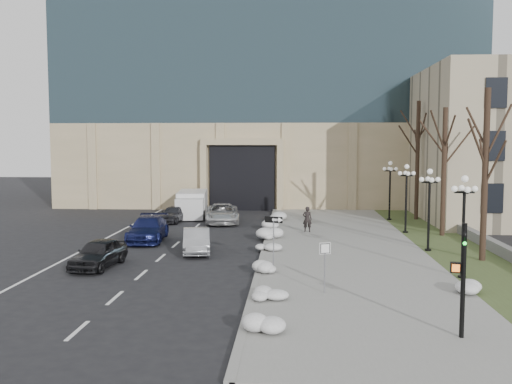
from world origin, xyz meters
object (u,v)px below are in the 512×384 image
lamppost_d (390,182)px  traffic_signal (462,283)px  lamppost_c (406,189)px  box_truck (192,204)px  car_d (222,213)px  car_c (148,229)px  keep_sign (325,257)px  car_a (99,253)px  lamppost_a (464,213)px  lamppost_b (429,199)px  car_b (197,241)px  one_way_sign (277,226)px  car_e (174,214)px  pedestrian (307,219)px

lamppost_d → traffic_signal: bearing=-95.0°
traffic_signal → lamppost_c: (2.42, 21.17, 1.22)m
box_truck → car_d: bearing=-57.1°
car_c → keep_sign: 16.19m
car_a → car_d: car_d is taller
lamppost_a → box_truck: bearing=127.2°
keep_sign → car_a: bearing=139.8°
lamppost_b → lamppost_c: same height
car_b → car_c: size_ratio=0.79×
one_way_sign → lamppost_d: lamppost_d is taller
car_a → box_truck: bearing=92.5°
car_a → box_truck: 19.84m
one_way_sign → traffic_signal: size_ratio=0.69×
car_c → lamppost_d: lamppost_d is taller
car_d → keep_sign: (6.73, -20.64, 0.86)m
car_a → car_d: (4.23, 16.03, 0.04)m
car_d → car_e: (-3.86, 0.28, -0.09)m
car_c → lamppost_a: bearing=-33.2°
traffic_signal → lamppost_b: bearing=92.1°
pedestrian → one_way_sign: 11.23m
car_c → pedestrian: size_ratio=3.02×
car_c → lamppost_b: size_ratio=1.11×
box_truck → one_way_sign: 20.97m
box_truck → keep_sign: (9.76, -24.42, 0.60)m
one_way_sign → lamppost_b: lamppost_b is taller
car_b → lamppost_c: lamppost_c is taller
car_e → car_a: bearing=-81.9°
car_a → traffic_signal: traffic_signal is taller
pedestrian → lamppost_b: 9.42m
car_a → car_c: size_ratio=0.79×
traffic_signal → lamppost_c: lamppost_c is taller
car_a → box_truck: box_truck is taller
car_a → keep_sign: size_ratio=1.91×
lamppost_b → car_a: bearing=-163.8°
car_d → keep_sign: 21.73m
lamppost_a → keep_sign: bearing=-153.8°
box_truck → keep_sign: keep_sign is taller
car_d → lamppost_a: 21.99m
car_a → lamppost_a: 17.56m
car_c → box_truck: 12.09m
car_a → one_way_sign: 8.99m
pedestrian → lamppost_a: 14.59m
car_b → car_c: (-3.73, 3.69, 0.08)m
keep_sign → lamppost_a: bearing=8.8°
car_d → lamppost_c: size_ratio=1.14×
car_d → lamppost_c: (13.11, -4.50, 2.32)m
car_d → lamppost_a: size_ratio=1.14×
traffic_signal → lamppost_c: 21.35m
car_a → lamppost_a: lamppost_a is taller
one_way_sign → traffic_signal: (6.05, -9.96, -0.28)m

